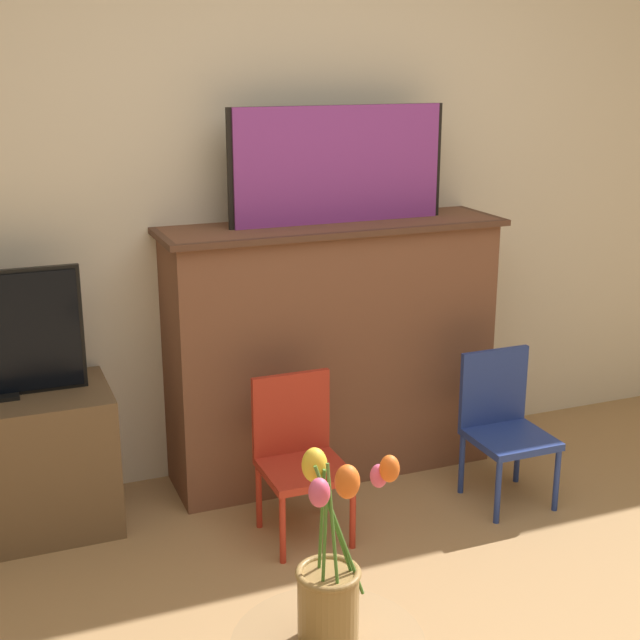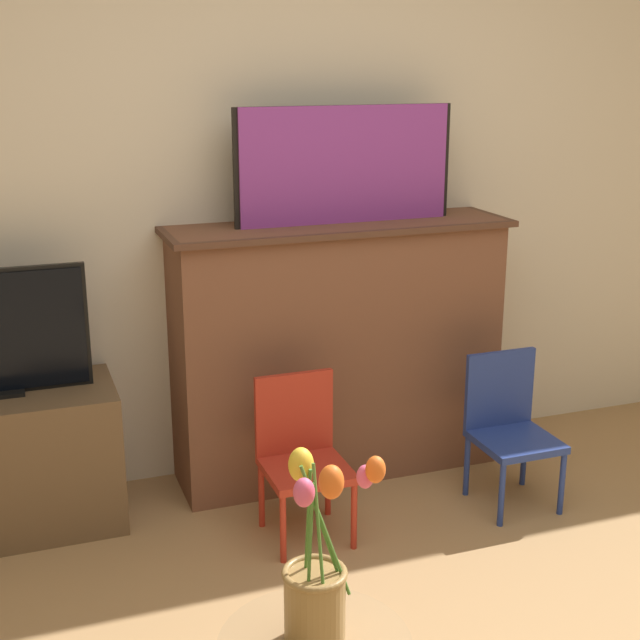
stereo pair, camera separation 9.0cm
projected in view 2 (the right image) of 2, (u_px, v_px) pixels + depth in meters
name	position (u px, v px, depth m)	size (l,w,h in m)	color
wall_back	(280.00, 163.00, 3.77)	(8.00, 0.06, 2.70)	beige
fireplace_mantel	(338.00, 347.00, 3.86)	(1.47, 0.41, 1.12)	brown
painting	(345.00, 165.00, 3.65)	(0.94, 0.03, 0.48)	black
chair_red	(301.00, 450.00, 3.40)	(0.31, 0.31, 0.62)	#B22D1E
chair_blue	(509.00, 423.00, 3.65)	(0.31, 0.31, 0.62)	navy
vase_tulips	(317.00, 582.00, 2.09)	(0.23, 0.20, 0.50)	olive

